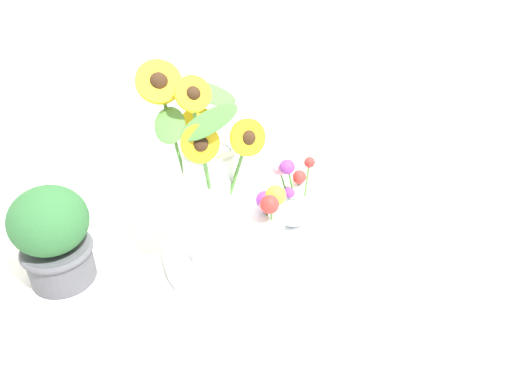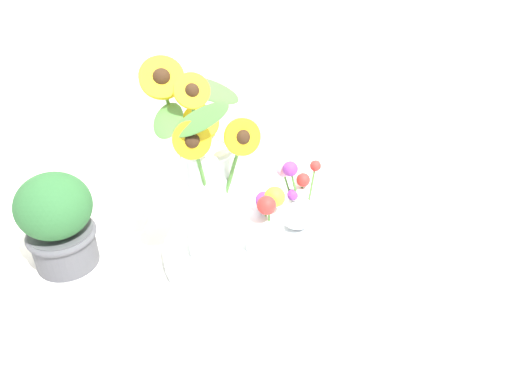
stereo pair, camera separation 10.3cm
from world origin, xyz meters
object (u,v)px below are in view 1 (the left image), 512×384
object	(u,v)px
serving_tray	(256,248)
vase_bulb_right	(293,202)
vase_small_center	(267,223)
mason_jar_sunflowers	(209,190)
potted_plant	(53,235)

from	to	relation	value
serving_tray	vase_bulb_right	xyz separation A→B (m)	(0.11, 0.03, 0.08)
serving_tray	vase_small_center	xyz separation A→B (m)	(0.01, -0.03, 0.08)
serving_tray	vase_bulb_right	distance (m)	0.13
serving_tray	vase_small_center	size ratio (longest dim) A/B	2.55
mason_jar_sunflowers	vase_small_center	xyz separation A→B (m)	(0.11, -0.03, -0.10)
vase_small_center	potted_plant	bearing A→B (deg)	162.34
mason_jar_sunflowers	vase_small_center	world-z (taller)	mason_jar_sunflowers
serving_tray	mason_jar_sunflowers	xyz separation A→B (m)	(-0.10, 0.01, 0.18)
serving_tray	mason_jar_sunflowers	world-z (taller)	mason_jar_sunflowers
mason_jar_sunflowers	vase_bulb_right	size ratio (longest dim) A/B	2.25
serving_tray	potted_plant	distance (m)	0.43
mason_jar_sunflowers	potted_plant	size ratio (longest dim) A/B	1.90
mason_jar_sunflowers	serving_tray	bearing A→B (deg)	-4.63
vase_small_center	vase_bulb_right	world-z (taller)	vase_bulb_right
serving_tray	mason_jar_sunflowers	bearing A→B (deg)	175.37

